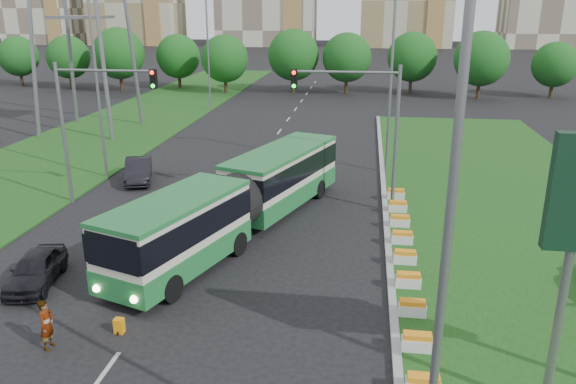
# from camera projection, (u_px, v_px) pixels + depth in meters

# --- Properties ---
(ground) EXTENTS (360.00, 360.00, 0.00)m
(ground) POSITION_uv_depth(u_px,v_px,m) (240.00, 288.00, 22.68)
(ground) COLOR black
(ground) RESTS_ON ground
(grass_median) EXTENTS (14.00, 60.00, 0.15)m
(grass_median) POSITION_uv_depth(u_px,v_px,m) (525.00, 229.00, 28.49)
(grass_median) COLOR #194614
(grass_median) RESTS_ON ground
(median_kerb) EXTENTS (0.30, 60.00, 0.18)m
(median_kerb) POSITION_uv_depth(u_px,v_px,m) (386.00, 222.00, 29.39)
(median_kerb) COLOR #959595
(median_kerb) RESTS_ON ground
(left_verge) EXTENTS (12.00, 110.00, 0.10)m
(left_verge) POSITION_uv_depth(u_px,v_px,m) (99.00, 138.00, 48.52)
(left_verge) COLOR #194614
(left_verge) RESTS_ON ground
(lane_markings) EXTENTS (0.20, 100.00, 0.01)m
(lane_markings) POSITION_uv_depth(u_px,v_px,m) (259.00, 159.00, 41.88)
(lane_markings) COLOR #A7A8A1
(lane_markings) RESTS_ON ground
(flower_planters) EXTENTS (1.10, 20.30, 0.60)m
(flower_planters) POSITION_uv_depth(u_px,v_px,m) (407.00, 268.00, 23.45)
(flower_planters) COLOR silver
(flower_planters) RESTS_ON grass_median
(traffic_mast_median) EXTENTS (5.76, 0.32, 8.00)m
(traffic_mast_median) POSITION_uv_depth(u_px,v_px,m) (366.00, 115.00, 29.79)
(traffic_mast_median) COLOR slate
(traffic_mast_median) RESTS_ON ground
(traffic_mast_left) EXTENTS (5.76, 0.32, 8.00)m
(traffic_mast_left) POSITION_uv_depth(u_px,v_px,m) (88.00, 112.00, 30.82)
(traffic_mast_left) COLOR slate
(traffic_mast_left) RESTS_ON ground
(street_lamps) EXTENTS (36.00, 60.00, 12.00)m
(street_lamps) POSITION_uv_depth(u_px,v_px,m) (223.00, 100.00, 30.59)
(street_lamps) COLOR slate
(street_lamps) RESTS_ON ground
(tree_line) EXTENTS (120.00, 8.00, 9.00)m
(tree_line) POSITION_uv_depth(u_px,v_px,m) (409.00, 59.00, 71.71)
(tree_line) COLOR #155017
(tree_line) RESTS_ON ground
(articulated_bus) EXTENTS (2.76, 17.71, 2.92)m
(articulated_bus) POSITION_uv_depth(u_px,v_px,m) (236.00, 198.00, 27.87)
(articulated_bus) COLOR beige
(articulated_bus) RESTS_ON ground
(car_left_near) EXTENTS (2.34, 4.22, 1.36)m
(car_left_near) POSITION_uv_depth(u_px,v_px,m) (36.00, 269.00, 22.83)
(car_left_near) COLOR black
(car_left_near) RESTS_ON ground
(car_left_far) EXTENTS (2.97, 4.77, 1.48)m
(car_left_far) POSITION_uv_depth(u_px,v_px,m) (138.00, 170.00, 36.46)
(car_left_far) COLOR black
(car_left_far) RESTS_ON ground
(pedestrian) EXTENTS (0.42, 0.64, 1.76)m
(pedestrian) POSITION_uv_depth(u_px,v_px,m) (47.00, 324.00, 18.47)
(pedestrian) COLOR gray
(pedestrian) RESTS_ON ground
(shopping_trolley) EXTENTS (0.32, 0.34, 0.55)m
(shopping_trolley) POSITION_uv_depth(u_px,v_px,m) (119.00, 326.00, 19.51)
(shopping_trolley) COLOR orange
(shopping_trolley) RESTS_ON ground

